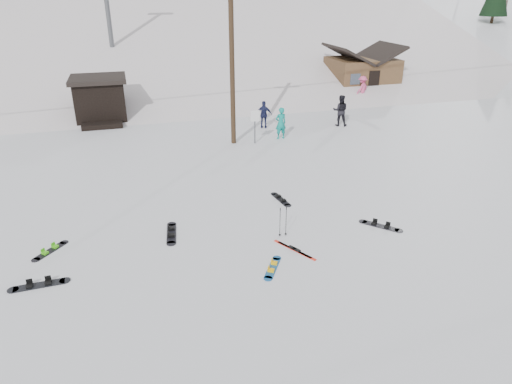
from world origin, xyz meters
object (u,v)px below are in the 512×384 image
object	(u,v)px
utility_pole	(232,55)
hero_snowboard	(273,268)
cabin	(362,74)
hero_skis	(295,250)

from	to	relation	value
utility_pole	hero_snowboard	distance (m)	13.27
hero_snowboard	utility_pole	bearing A→B (deg)	23.44
utility_pole	cabin	world-z (taller)	utility_pole
utility_pole	hero_skis	size ratio (longest dim) A/B	5.70
hero_snowboard	hero_skis	distance (m)	1.29
utility_pole	hero_snowboard	xyz separation A→B (m)	(-1.74, -12.30, -4.66)
hero_skis	hero_snowboard	bearing A→B (deg)	-170.79
cabin	hero_skis	size ratio (longest dim) A/B	3.41
cabin	hero_skis	world-z (taller)	cabin
cabin	hero_skis	bearing A→B (deg)	-122.56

